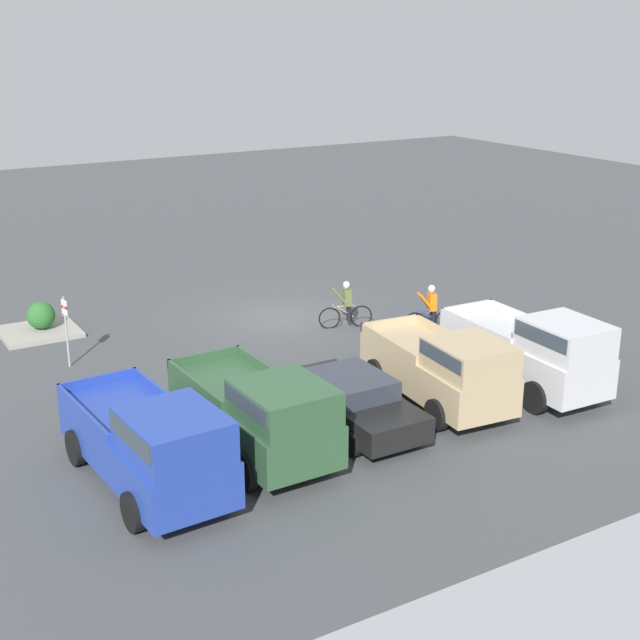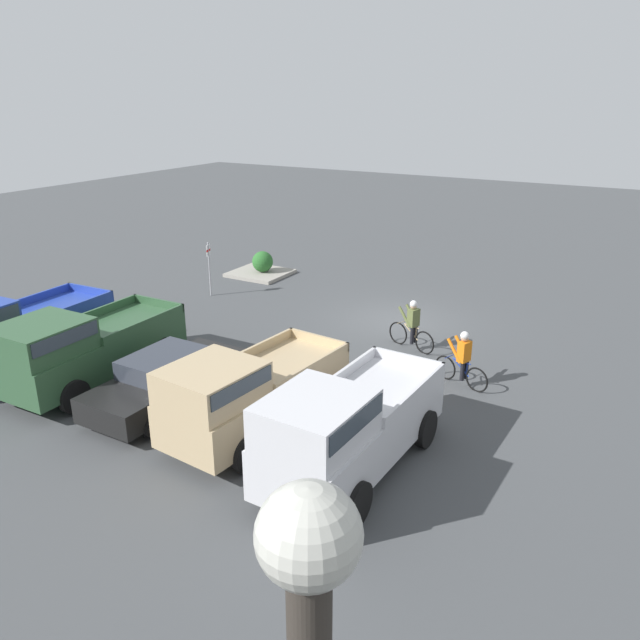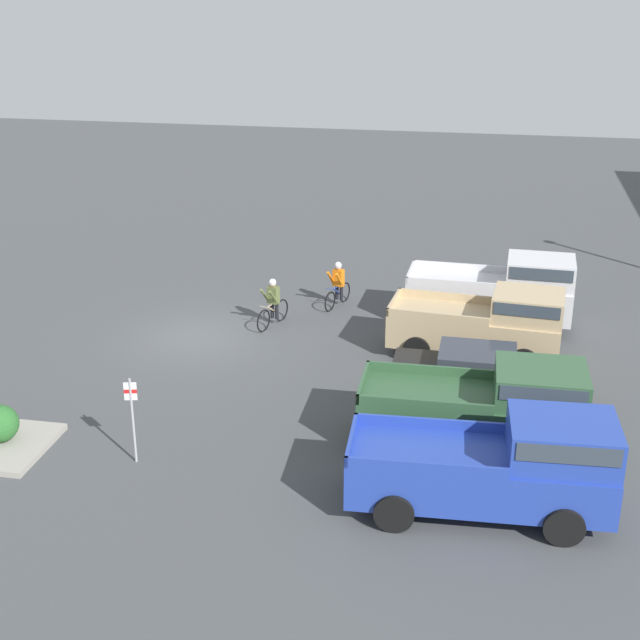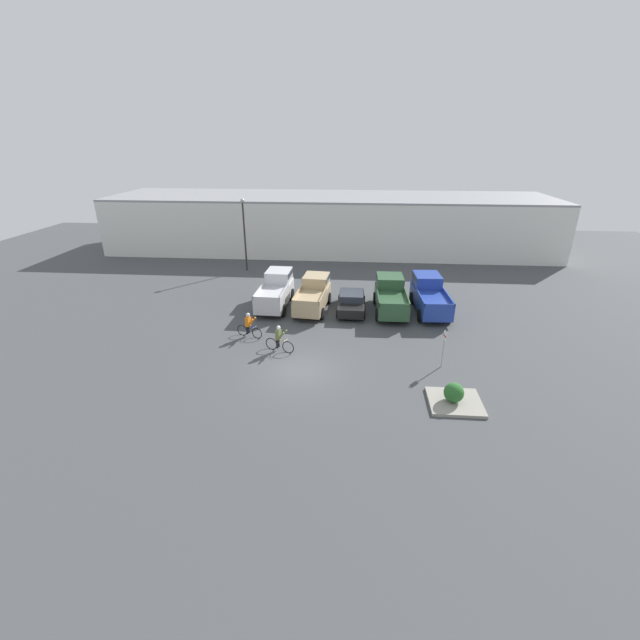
# 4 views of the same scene
# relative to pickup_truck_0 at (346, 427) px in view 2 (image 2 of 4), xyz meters

# --- Properties ---
(ground_plane) EXTENTS (80.00, 80.00, 0.00)m
(ground_plane) POSITION_rel_pickup_truck_0_xyz_m (2.90, -9.51, -1.22)
(ground_plane) COLOR #424447
(pickup_truck_0) EXTENTS (2.29, 5.37, 2.37)m
(pickup_truck_0) POSITION_rel_pickup_truck_0_xyz_m (0.00, 0.00, 0.00)
(pickup_truck_0) COLOR silver
(pickup_truck_0) RESTS_ON ground_plane
(pickup_truck_1) EXTENTS (2.50, 5.22, 2.19)m
(pickup_truck_1) POSITION_rel_pickup_truck_0_xyz_m (2.82, -0.40, -0.09)
(pickup_truck_1) COLOR tan
(pickup_truck_1) RESTS_ON ground_plane
(sedan_0) EXTENTS (2.03, 4.62, 1.40)m
(sedan_0) POSITION_rel_pickup_truck_0_xyz_m (5.58, -0.66, -0.52)
(sedan_0) COLOR black
(sedan_0) RESTS_ON ground_plane
(pickup_truck_2) EXTENTS (2.32, 5.39, 2.23)m
(pickup_truck_2) POSITION_rel_pickup_truck_0_xyz_m (8.38, -0.32, -0.06)
(pickup_truck_2) COLOR #2D5133
(pickup_truck_2) RESTS_ON ground_plane
(pickup_truck_3) EXTENTS (2.43, 5.68, 2.31)m
(pickup_truck_3) POSITION_rel_pickup_truck_0_xyz_m (11.16, 0.00, -0.03)
(pickup_truck_3) COLOR #233D9E
(pickup_truck_3) RESTS_ON ground_plane
(cyclist_0) EXTENTS (1.78, 0.68, 1.65)m
(cyclist_0) POSITION_rel_pickup_truck_0_xyz_m (1.48, -7.38, -0.42)
(cyclist_0) COLOR black
(cyclist_0) RESTS_ON ground_plane
(cyclist_1) EXTENTS (1.72, 0.67, 1.63)m
(cyclist_1) POSITION_rel_pickup_truck_0_xyz_m (-0.74, -5.60, -0.42)
(cyclist_1) COLOR black
(cyclist_1) RESTS_ON ground_plane
(fire_lane_sign) EXTENTS (0.09, 0.30, 2.20)m
(fire_lane_sign) POSITION_rel_pickup_truck_0_xyz_m (10.62, -8.54, 0.11)
(fire_lane_sign) COLOR #9E9EA3
(fire_lane_sign) RESTS_ON ground_plane
(curb_island) EXTENTS (2.47, 2.30, 0.15)m
(curb_island) POSITION_rel_pickup_truck_0_xyz_m (10.65, -12.04, -1.15)
(curb_island) COLOR gray
(curb_island) RESTS_ON ground_plane
(shrub) EXTENTS (0.94, 0.94, 0.94)m
(shrub) POSITION_rel_pickup_truck_0_xyz_m (10.53, -12.08, -0.61)
(shrub) COLOR #286028
(shrub) RESTS_ON curb_island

